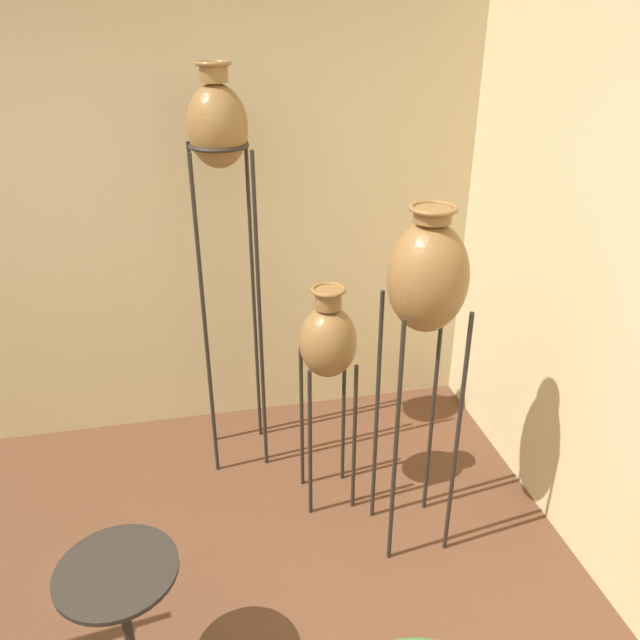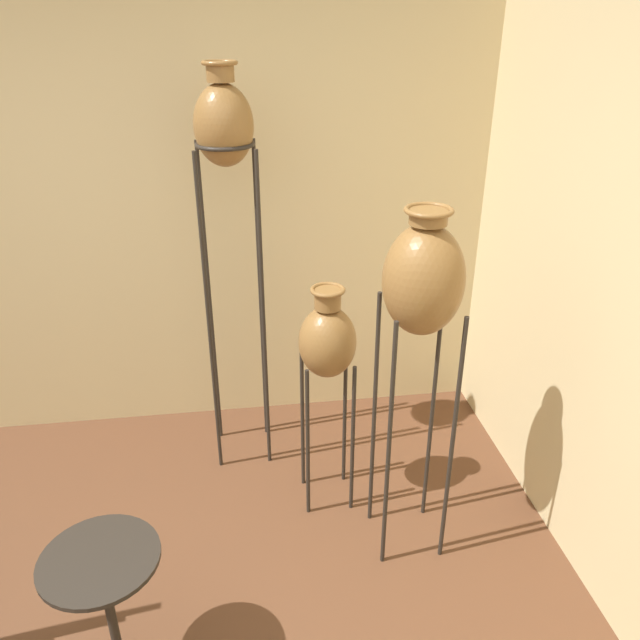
% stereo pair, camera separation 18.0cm
% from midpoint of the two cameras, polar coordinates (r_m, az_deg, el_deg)
% --- Properties ---
extents(wall_back, '(8.25, 0.06, 2.70)m').
position_cam_midpoint_polar(wall_back, '(3.63, -20.98, 9.09)').
color(wall_back, beige).
rests_on(wall_back, ground_plane).
extents(vase_stand_tall, '(0.30, 0.30, 2.13)m').
position_cam_midpoint_polar(vase_stand_tall, '(3.06, -11.00, 15.71)').
color(vase_stand_tall, '#28231E').
rests_on(vase_stand_tall, ground_plane).
extents(vase_stand_medium, '(0.33, 0.33, 1.65)m').
position_cam_midpoint_polar(vase_stand_medium, '(2.54, 7.79, 3.44)').
color(vase_stand_medium, '#28231E').
rests_on(vase_stand_medium, ground_plane).
extents(vase_stand_short, '(0.27, 0.27, 1.20)m').
position_cam_midpoint_polar(vase_stand_short, '(2.94, -1.03, -2.21)').
color(vase_stand_short, '#28231E').
rests_on(vase_stand_short, ground_plane).
extents(side_table, '(0.42, 0.42, 0.62)m').
position_cam_midpoint_polar(side_table, '(2.52, -19.70, -23.39)').
color(side_table, '#28231E').
rests_on(side_table, ground_plane).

